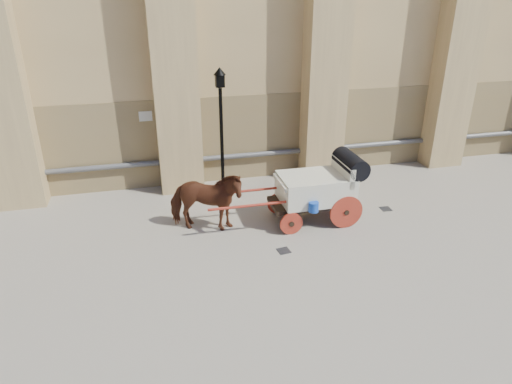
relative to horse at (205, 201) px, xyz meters
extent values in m
plane|color=gray|center=(0.64, -0.47, -0.90)|extent=(90.00, 90.00, 0.00)
cube|color=olive|center=(2.64, 3.68, 0.60)|extent=(44.00, 0.35, 3.00)
cylinder|color=#59595B|center=(2.64, 3.41, 0.00)|extent=(42.00, 0.18, 0.18)
cube|color=beige|center=(-1.36, 3.50, 1.60)|extent=(0.42, 0.04, 0.32)
imported|color=brown|center=(0.00, 0.00, 0.00)|extent=(2.32, 1.59, 1.79)
cube|color=black|center=(3.07, -0.15, -0.30)|extent=(2.40, 1.11, 0.13)
cube|color=beige|center=(3.18, -0.15, 0.14)|extent=(2.07, 1.37, 0.76)
cube|color=beige|center=(4.00, -0.15, 0.57)|extent=(0.17, 1.36, 0.60)
cube|color=beige|center=(2.26, -0.14, 0.41)|extent=(0.39, 1.20, 0.11)
cylinder|color=black|center=(4.21, -0.15, 0.79)|extent=(0.62, 1.36, 0.61)
cylinder|color=#A22D1C|center=(3.88, -0.83, -0.41)|extent=(0.98, 0.07, 0.98)
cylinder|color=#A22D1C|center=(3.89, 0.52, -0.41)|extent=(0.98, 0.07, 0.98)
cylinder|color=#A22D1C|center=(2.25, -0.81, -0.57)|extent=(0.65, 0.07, 0.65)
cylinder|color=#A22D1C|center=(2.26, 0.54, -0.57)|extent=(0.65, 0.07, 0.65)
cylinder|color=#A22D1C|center=(1.28, -0.62, 0.03)|extent=(2.61, 0.10, 0.08)
cylinder|color=#A22D1C|center=(1.28, 0.36, 0.03)|extent=(2.61, 0.10, 0.08)
cylinder|color=blue|center=(2.85, -0.90, -0.08)|extent=(0.28, 0.28, 0.28)
cylinder|color=black|center=(0.97, 2.67, 0.83)|extent=(0.11, 0.11, 3.45)
cone|color=black|center=(0.97, 2.67, -0.72)|extent=(0.34, 0.34, 0.34)
cube|color=black|center=(0.97, 2.67, 2.79)|extent=(0.27, 0.27, 0.40)
cone|color=black|center=(0.97, 2.67, 3.08)|extent=(0.38, 0.38, 0.23)
cube|color=black|center=(1.78, -1.63, -0.89)|extent=(0.36, 0.36, 0.01)
cube|color=black|center=(5.61, -0.04, -0.89)|extent=(0.34, 0.34, 0.01)
camera|label=1|loc=(-1.43, -11.41, 5.43)|focal=32.00mm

